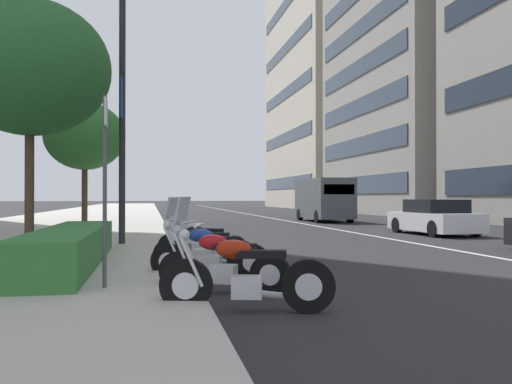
% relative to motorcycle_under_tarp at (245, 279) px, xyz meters
% --- Properties ---
extents(sidewalk_right_plaza, '(160.00, 9.87, 0.15)m').
position_rel_motorcycle_under_tarp_xyz_m(sidewalk_right_plaza, '(29.66, 5.40, -0.35)').
color(sidewalk_right_plaza, '#B2ADA3').
rests_on(sidewalk_right_plaza, ground).
extents(lane_centre_stripe, '(110.00, 0.16, 0.01)m').
position_rel_motorcycle_under_tarp_xyz_m(lane_centre_stripe, '(34.66, -7.01, -0.42)').
color(lane_centre_stripe, silver).
rests_on(lane_centre_stripe, ground).
extents(motorcycle_under_tarp, '(0.77, 2.19, 1.12)m').
position_rel_motorcycle_under_tarp_xyz_m(motorcycle_under_tarp, '(0.00, 0.00, 0.00)').
color(motorcycle_under_tarp, black).
rests_on(motorcycle_under_tarp, ground).
extents(motorcycle_mid_row, '(1.01, 1.94, 1.47)m').
position_rel_motorcycle_under_tarp_xyz_m(motorcycle_mid_row, '(1.44, 0.12, 0.01)').
color(motorcycle_mid_row, black).
rests_on(motorcycle_mid_row, ground).
extents(motorcycle_far_end_row, '(0.87, 2.07, 1.09)m').
position_rel_motorcycle_under_tarp_xyz_m(motorcycle_far_end_row, '(2.84, 0.17, -0.01)').
color(motorcycle_far_end_row, black).
rests_on(motorcycle_far_end_row, ground).
extents(motorcycle_by_sign_pole, '(0.97, 2.01, 1.46)m').
position_rel_motorcycle_under_tarp_xyz_m(motorcycle_by_sign_pole, '(4.13, 0.17, 0.00)').
color(motorcycle_by_sign_pole, black).
rests_on(motorcycle_by_sign_pole, ground).
extents(motorcycle_second_in_row, '(1.21, 1.95, 1.46)m').
position_rel_motorcycle_under_tarp_xyz_m(motorcycle_second_in_row, '(5.56, 0.08, 0.00)').
color(motorcycle_second_in_row, black).
rests_on(motorcycle_second_in_row, ground).
extents(car_far_down_avenue, '(4.30, 2.02, 1.36)m').
position_rel_motorcycle_under_tarp_xyz_m(car_far_down_avenue, '(12.77, -9.66, 0.21)').
color(car_far_down_avenue, silver).
rests_on(car_far_down_avenue, ground).
extents(delivery_van_ahead, '(5.52, 2.16, 2.53)m').
position_rel_motorcycle_under_tarp_xyz_m(delivery_van_ahead, '(24.57, -8.99, 0.93)').
color(delivery_van_ahead, '#4C5156').
rests_on(delivery_van_ahead, ground).
extents(parking_sign_by_curb, '(0.32, 0.06, 2.79)m').
position_rel_motorcycle_under_tarp_xyz_m(parking_sign_by_curb, '(1.37, 1.83, 1.39)').
color(parking_sign_by_curb, '#47494C').
rests_on(parking_sign_by_curb, sidewalk_right_plaza).
extents(street_lamp_with_banners, '(1.26, 2.49, 8.71)m').
position_rel_motorcycle_under_tarp_xyz_m(street_lamp_with_banners, '(9.05, 1.63, 4.84)').
color(street_lamp_with_banners, '#232326').
rests_on(street_lamp_with_banners, sidewalk_right_plaza).
extents(clipped_hedge_bed, '(6.87, 1.10, 0.70)m').
position_rel_motorcycle_under_tarp_xyz_m(clipped_hedge_bed, '(4.29, 2.70, 0.07)').
color(clipped_hedge_bed, '#337033').
rests_on(clipped_hedge_bed, sidewalk_right_plaza).
extents(street_tree_mid_sidewalk, '(3.88, 3.88, 6.11)m').
position_rel_motorcycle_under_tarp_xyz_m(street_tree_mid_sidewalk, '(7.30, 4.08, 4.17)').
color(street_tree_mid_sidewalk, '#473323').
rests_on(street_tree_mid_sidewalk, sidewalk_right_plaza).
extents(street_tree_by_lamp_post, '(3.04, 3.04, 4.93)m').
position_rel_motorcycle_under_tarp_xyz_m(street_tree_by_lamp_post, '(14.92, 3.65, 3.35)').
color(street_tree_by_lamp_post, '#473323').
rests_on(street_tree_by_lamp_post, sidewalk_right_plaza).
extents(office_tower_near_left, '(20.34, 16.88, 31.25)m').
position_rel_motorcycle_under_tarp_xyz_m(office_tower_near_left, '(37.86, -24.87, 15.20)').
color(office_tower_near_left, gray).
rests_on(office_tower_near_left, ground).
extents(office_tower_far_left_down_avenue, '(26.86, 18.54, 41.58)m').
position_rel_motorcycle_under_tarp_xyz_m(office_tower_far_left_down_avenue, '(63.95, -25.70, 20.36)').
color(office_tower_far_left_down_avenue, beige).
rests_on(office_tower_far_left_down_avenue, ground).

